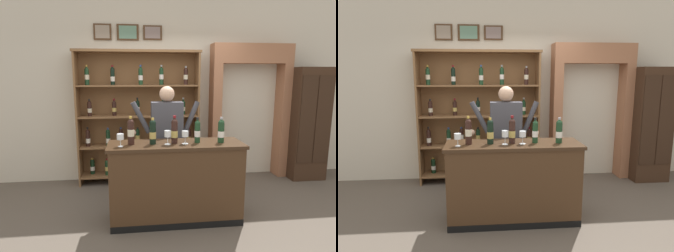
% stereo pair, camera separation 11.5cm
% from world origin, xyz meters
% --- Properties ---
extents(ground_plane, '(14.00, 14.00, 0.02)m').
position_xyz_m(ground_plane, '(0.00, 0.00, -0.01)').
color(ground_plane, brown).
extents(back_wall, '(12.00, 0.19, 3.26)m').
position_xyz_m(back_wall, '(-0.00, 1.67, 1.63)').
color(back_wall, beige).
rests_on(back_wall, ground).
extents(wine_shelf, '(2.03, 0.36, 2.21)m').
position_xyz_m(wine_shelf, '(-0.44, 1.44, 1.14)').
color(wine_shelf, brown).
rests_on(wine_shelf, ground).
extents(archway_doorway, '(1.38, 0.45, 2.33)m').
position_xyz_m(archway_doorway, '(1.49, 1.54, 1.34)').
color(archway_doorway, '#9E6647').
rests_on(archway_doorway, ground).
extents(side_cabinet, '(0.60, 0.47, 1.94)m').
position_xyz_m(side_cabinet, '(2.49, 1.26, 0.97)').
color(side_cabinet, '#382316').
rests_on(side_cabinet, ground).
extents(tasting_counter, '(1.64, 0.53, 1.00)m').
position_xyz_m(tasting_counter, '(-0.02, -0.00, 0.50)').
color(tasting_counter, '#422B19').
rests_on(tasting_counter, ground).
extents(shopkeeper, '(0.98, 0.22, 1.66)m').
position_xyz_m(shopkeeper, '(-0.06, 0.57, 1.04)').
color(shopkeeper, '#2D3347').
rests_on(shopkeeper, ground).
extents(tasting_bottle_chianti, '(0.08, 0.08, 0.34)m').
position_xyz_m(tasting_bottle_chianti, '(-0.56, -0.01, 1.16)').
color(tasting_bottle_chianti, black).
rests_on(tasting_bottle_chianti, tasting_counter).
extents(tasting_bottle_rosso, '(0.08, 0.08, 0.32)m').
position_xyz_m(tasting_bottle_rosso, '(-0.30, -0.01, 1.15)').
color(tasting_bottle_rosso, black).
rests_on(tasting_bottle_rosso, tasting_counter).
extents(tasting_bottle_prosecco, '(0.08, 0.08, 0.34)m').
position_xyz_m(tasting_bottle_prosecco, '(-0.04, -0.01, 1.15)').
color(tasting_bottle_prosecco, black).
rests_on(tasting_bottle_prosecco, tasting_counter).
extents(tasting_bottle_bianco, '(0.07, 0.07, 0.31)m').
position_xyz_m(tasting_bottle_bianco, '(0.25, 0.00, 1.14)').
color(tasting_bottle_bianco, '#19381E').
rests_on(tasting_bottle_bianco, tasting_counter).
extents(tasting_bottle_brunello, '(0.08, 0.08, 0.31)m').
position_xyz_m(tasting_bottle_brunello, '(0.53, -0.02, 1.14)').
color(tasting_bottle_brunello, '#19381E').
rests_on(tasting_bottle_brunello, tasting_counter).
extents(wine_glass_left, '(0.08, 0.08, 0.15)m').
position_xyz_m(wine_glass_left, '(-0.68, -0.10, 1.11)').
color(wine_glass_left, silver).
rests_on(wine_glass_left, tasting_counter).
extents(wine_glass_center, '(0.08, 0.08, 0.17)m').
position_xyz_m(wine_glass_center, '(-0.13, -0.06, 1.12)').
color(wine_glass_center, silver).
rests_on(wine_glass_center, tasting_counter).
extents(wine_glass_right, '(0.08, 0.08, 0.16)m').
position_xyz_m(wine_glass_right, '(0.08, -0.05, 1.11)').
color(wine_glass_right, silver).
rests_on(wine_glass_right, tasting_counter).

